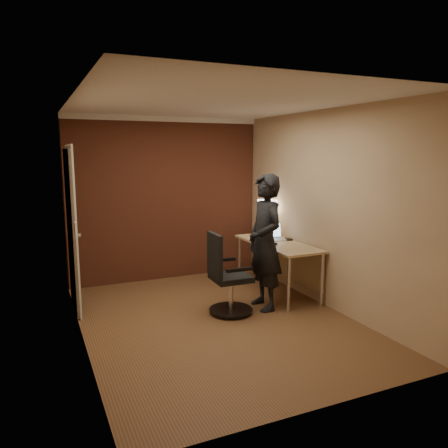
{
  "coord_description": "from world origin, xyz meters",
  "views": [
    {
      "loc": [
        -1.92,
        -4.54,
        1.97
      ],
      "look_at": [
        0.35,
        0.55,
        1.05
      ],
      "focal_mm": 35.0,
      "sensor_mm": 36.0,
      "label": 1
    }
  ],
  "objects_px": {
    "mouse": "(273,243)",
    "laptop": "(272,235)",
    "desk": "(282,251)",
    "office_chair": "(226,279)",
    "person": "(265,242)",
    "desk_lamp": "(267,207)",
    "wallet": "(289,239)"
  },
  "relations": [
    {
      "from": "desk_lamp",
      "to": "wallet",
      "type": "relative_size",
      "value": 4.86
    },
    {
      "from": "wallet",
      "to": "desk",
      "type": "bearing_deg",
      "value": -152.78
    },
    {
      "from": "desk",
      "to": "office_chair",
      "type": "relative_size",
      "value": 1.51
    },
    {
      "from": "laptop",
      "to": "mouse",
      "type": "xyz_separation_m",
      "value": [
        -0.16,
        -0.33,
        -0.05
      ]
    },
    {
      "from": "office_chair",
      "to": "desk",
      "type": "bearing_deg",
      "value": 22.42
    },
    {
      "from": "laptop",
      "to": "person",
      "type": "relative_size",
      "value": 0.22
    },
    {
      "from": "desk_lamp",
      "to": "wallet",
      "type": "height_order",
      "value": "desk_lamp"
    },
    {
      "from": "mouse",
      "to": "desk",
      "type": "bearing_deg",
      "value": 11.18
    },
    {
      "from": "desk",
      "to": "person",
      "type": "height_order",
      "value": "person"
    },
    {
      "from": "wallet",
      "to": "person",
      "type": "distance_m",
      "value": 0.87
    },
    {
      "from": "laptop",
      "to": "mouse",
      "type": "height_order",
      "value": "laptop"
    },
    {
      "from": "desk",
      "to": "desk_lamp",
      "type": "relative_size",
      "value": 2.8
    },
    {
      "from": "wallet",
      "to": "person",
      "type": "height_order",
      "value": "person"
    },
    {
      "from": "laptop",
      "to": "person",
      "type": "bearing_deg",
      "value": -126.1
    },
    {
      "from": "desk_lamp",
      "to": "mouse",
      "type": "distance_m",
      "value": 0.82
    },
    {
      "from": "desk",
      "to": "laptop",
      "type": "relative_size",
      "value": 4.04
    },
    {
      "from": "desk",
      "to": "wallet",
      "type": "height_order",
      "value": "wallet"
    },
    {
      "from": "desk",
      "to": "mouse",
      "type": "xyz_separation_m",
      "value": [
        -0.2,
        -0.09,
        0.14
      ]
    },
    {
      "from": "desk",
      "to": "office_chair",
      "type": "distance_m",
      "value": 1.15
    },
    {
      "from": "laptop",
      "to": "wallet",
      "type": "xyz_separation_m",
      "value": [
        0.19,
        -0.15,
        -0.05
      ]
    },
    {
      "from": "mouse",
      "to": "laptop",
      "type": "bearing_deg",
      "value": 50.03
    },
    {
      "from": "mouse",
      "to": "person",
      "type": "bearing_deg",
      "value": -146.44
    },
    {
      "from": "desk_lamp",
      "to": "person",
      "type": "xyz_separation_m",
      "value": [
        -0.6,
        -1.01,
        -0.29
      ]
    },
    {
      "from": "desk_lamp",
      "to": "person",
      "type": "relative_size",
      "value": 0.31
    },
    {
      "from": "person",
      "to": "desk_lamp",
      "type": "bearing_deg",
      "value": 150.89
    },
    {
      "from": "mouse",
      "to": "office_chair",
      "type": "distance_m",
      "value": 0.98
    },
    {
      "from": "desk",
      "to": "mouse",
      "type": "bearing_deg",
      "value": -155.59
    },
    {
      "from": "wallet",
      "to": "person",
      "type": "relative_size",
      "value": 0.06
    },
    {
      "from": "desk_lamp",
      "to": "person",
      "type": "distance_m",
      "value": 1.21
    },
    {
      "from": "mouse",
      "to": "wallet",
      "type": "relative_size",
      "value": 0.91
    },
    {
      "from": "mouse",
      "to": "person",
      "type": "distance_m",
      "value": 0.49
    },
    {
      "from": "laptop",
      "to": "mouse",
      "type": "distance_m",
      "value": 0.37
    }
  ]
}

